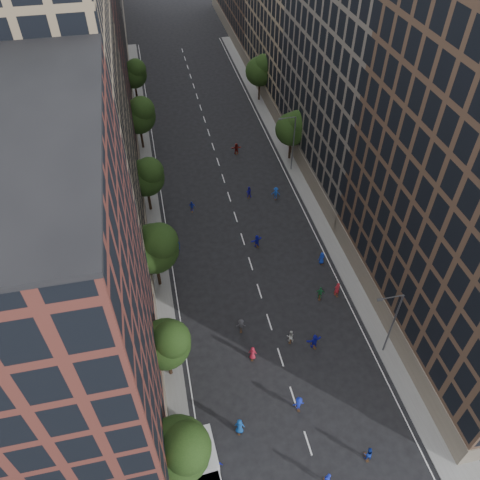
{
  "coord_description": "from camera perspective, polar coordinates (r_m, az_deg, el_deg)",
  "views": [
    {
      "loc": [
        -9.65,
        -11.36,
        41.92
      ],
      "look_at": [
        -0.83,
        29.35,
        2.0
      ],
      "focal_mm": 35.0,
      "sensor_mm": 36.0,
      "label": 1
    }
  ],
  "objects": [
    {
      "name": "ground",
      "position": [
        67.0,
        -1.24,
        5.03
      ],
      "size": [
        240.0,
        240.0,
        0.0
      ],
      "primitive_type": "plane",
      "color": "black",
      "rests_on": "ground"
    },
    {
      "name": "sidewalk_left",
      "position": [
        72.26,
        -11.89,
        7.35
      ],
      "size": [
        4.0,
        105.0,
        0.15
      ],
      "primitive_type": "cube",
      "color": "slate",
      "rests_on": "ground"
    },
    {
      "name": "sidewalk_right",
      "position": [
        75.4,
        6.72,
        9.74
      ],
      "size": [
        4.0,
        105.0,
        0.15
      ],
      "primitive_type": "cube",
      "color": "slate",
      "rests_on": "ground"
    },
    {
      "name": "bldg_left_a",
      "position": [
        36.22,
        -22.82,
        -9.03
      ],
      "size": [
        14.0,
        22.0,
        30.0
      ],
      "primitive_type": "cube",
      "color": "#592822",
      "rests_on": "ground"
    },
    {
      "name": "bldg_left_b",
      "position": [
        53.46,
        -21.34,
        12.95
      ],
      "size": [
        14.0,
        26.0,
        34.0
      ],
      "primitive_type": "cube",
      "color": "#907B5E",
      "rests_on": "ground"
    },
    {
      "name": "bldg_left_c",
      "position": [
        75.35,
        -19.62,
        19.67
      ],
      "size": [
        14.0,
        20.0,
        28.0
      ],
      "primitive_type": "cube",
      "color": "#592822",
      "rests_on": "ground"
    },
    {
      "name": "bldg_right_b",
      "position": [
        67.32,
        14.93,
        20.23
      ],
      "size": [
        14.0,
        28.0,
        33.0
      ],
      "primitive_type": "cube",
      "color": "#635B52",
      "rests_on": "ground"
    },
    {
      "name": "tree_left_0",
      "position": [
        39.07,
        -7.32,
        -23.99
      ],
      "size": [
        5.2,
        5.2,
        8.83
      ],
      "color": "black",
      "rests_on": "ground"
    },
    {
      "name": "tree_left_1",
      "position": [
        44.28,
        -8.88,
        -12.27
      ],
      "size": [
        4.8,
        4.8,
        8.21
      ],
      "color": "black",
      "rests_on": "ground"
    },
    {
      "name": "tree_left_2",
      "position": [
        51.48,
        -10.28,
        -0.81
      ],
      "size": [
        5.6,
        5.6,
        9.45
      ],
      "color": "black",
      "rests_on": "ground"
    },
    {
      "name": "tree_left_3",
      "position": [
        62.68,
        -11.31,
        7.67
      ],
      "size": [
        5.0,
        5.0,
        8.58
      ],
      "color": "black",
      "rests_on": "ground"
    },
    {
      "name": "tree_left_4",
      "position": [
        76.17,
        -12.19,
        14.74
      ],
      "size": [
        5.4,
        5.4,
        9.08
      ],
      "color": "black",
      "rests_on": "ground"
    },
    {
      "name": "tree_left_5",
      "position": [
        90.78,
        -12.79,
        19.23
      ],
      "size": [
        4.8,
        4.8,
        8.33
      ],
      "color": "black",
      "rests_on": "ground"
    },
    {
      "name": "tree_right_a",
      "position": [
        72.57,
        6.52,
        13.48
      ],
      "size": [
        5.0,
        5.0,
        8.39
      ],
      "color": "black",
      "rests_on": "ground"
    },
    {
      "name": "tree_right_b",
      "position": [
        89.5,
        2.58,
        20.04
      ],
      "size": [
        5.2,
        5.2,
        8.83
      ],
      "color": "black",
      "rests_on": "ground"
    },
    {
      "name": "streetlamp_near",
      "position": [
        47.93,
        18.0,
        -9.37
      ],
      "size": [
        2.64,
        0.22,
        9.06
      ],
      "color": "#595B60",
      "rests_on": "ground"
    },
    {
      "name": "streetlamp_far",
      "position": [
        70.2,
        6.37,
        11.93
      ],
      "size": [
        2.64,
        0.22,
        9.06
      ],
      "color": "#595B60",
      "rests_on": "ground"
    },
    {
      "name": "cargo_van",
      "position": [
        43.56,
        -4.41,
        -25.1
      ],
      "size": [
        2.56,
        5.01,
        2.6
      ],
      "rotation": [
        0.0,
        0.0,
        0.06
      ],
      "color": "silver",
      "rests_on": "ground"
    },
    {
      "name": "skater_0",
      "position": [
        44.99,
        -0.06,
        -21.76
      ],
      "size": [
        1.09,
        0.89,
        1.93
      ],
      "primitive_type": "imported",
      "rotation": [
        0.0,
        0.0,
        2.8
      ],
      "color": "#124393",
      "rests_on": "ground"
    },
    {
      "name": "skater_1",
      "position": [
        44.03,
        10.61,
        -26.71
      ],
      "size": [
        0.7,
        0.51,
        1.77
      ],
      "primitive_type": "imported",
      "rotation": [
        0.0,
        0.0,
        3.28
      ],
      "color": "#1726BB",
      "rests_on": "ground"
    },
    {
      "name": "skater_2",
      "position": [
        45.54,
        15.33,
        -23.82
      ],
      "size": [
        0.88,
        0.72,
        1.68
      ],
      "primitive_type": "imported",
      "rotation": [
        0.0,
        0.0,
        3.03
      ],
      "color": "#132D9A",
      "rests_on": "ground"
    },
    {
      "name": "skater_3",
      "position": [
        46.38,
        7.14,
        -19.19
      ],
      "size": [
        1.1,
        0.65,
        1.69
      ],
      "primitive_type": "imported",
      "rotation": [
        0.0,
        0.0,
        3.12
      ],
      "color": "#1425A9",
      "rests_on": "ground"
    },
    {
      "name": "skater_4",
      "position": [
        43.97,
        -2.76,
        -25.7
      ],
      "size": [
        0.97,
        0.6,
        1.55
      ],
      "primitive_type": "imported",
      "rotation": [
        0.0,
        0.0,
        2.87
      ],
      "color": "#141AAA",
      "rests_on": "ground"
    },
    {
      "name": "skater_5",
      "position": [
        50.05,
        9.06,
        -12.09
      ],
      "size": [
        1.75,
        0.76,
        1.82
      ],
      "primitive_type": "imported",
      "rotation": [
        0.0,
        0.0,
        3.28
      ],
      "color": "#121496",
      "rests_on": "ground"
    },
    {
      "name": "skater_6",
      "position": [
        48.75,
        1.54,
        -13.64
      ],
      "size": [
        0.97,
        0.79,
        1.72
      ],
      "primitive_type": "imported",
      "rotation": [
        0.0,
        0.0,
        2.8
      ],
      "color": "#A81C2F",
      "rests_on": "ground"
    },
    {
      "name": "skater_7",
      "position": [
        54.74,
        11.74,
        -5.91
      ],
      "size": [
        0.76,
        0.55,
        1.94
      ],
      "primitive_type": "imported",
      "rotation": [
        0.0,
        0.0,
        3.27
      ],
      "color": "#AD1C27",
      "rests_on": "ground"
    },
    {
      "name": "skater_8",
      "position": [
        50.21,
        6.15,
        -11.6
      ],
      "size": [
        0.93,
        0.81,
        1.61
      ],
      "primitive_type": "imported",
      "rotation": [
        0.0,
        0.0,
        2.84
      ],
      "color": "#B7B8B3",
      "rests_on": "ground"
    },
    {
      "name": "skater_9",
      "position": [
        50.7,
        0.12,
        -10.37
      ],
      "size": [
        1.16,
        0.8,
        1.65
      ],
      "primitive_type": "imported",
      "rotation": [
        0.0,
        0.0,
        2.95
      ],
      "color": "#38383C",
      "rests_on": "ground"
    },
    {
      "name": "skater_10",
      "position": [
        54.15,
        9.75,
        -6.41
      ],
      "size": [
        1.1,
        0.78,
        1.74
      ],
      "primitive_type": "imported",
      "rotation": [
        0.0,
        0.0,
        2.75
      ],
      "color": "#216E3B",
      "rests_on": "ground"
    },
    {
      "name": "skater_11",
      "position": [
        59.24,
        2.07,
        -0.14
      ],
      "size": [
        1.67,
        0.98,
        1.72
      ],
      "primitive_type": "imported",
      "rotation": [
        0.0,
        0.0,
        3.46
      ],
      "color": "#1619B4",
      "rests_on": "ground"
    },
    {
      "name": "skater_12",
      "position": [
        57.94,
        9.93,
        -2.2
      ],
      "size": [
        0.92,
        0.69,
        1.71
      ],
      "primitive_type": "imported",
      "rotation": [
        0.0,
        0.0,
        3.34
      ],
      "color": "#1431A8",
      "rests_on": "ground"
    },
    {
      "name": "skater_13",
      "position": [
        59.33,
        -7.62,
        -0.52
      ],
      "size": [
        0.72,
        0.59,
        1.69
      ],
      "primitive_type": "imported",
      "rotation": [
        0.0,
        0.0,
        2.79
      ],
      "color": "#152BAD",
      "rests_on": "ground"
    },
    {
      "name": "skater_14",
      "position": [
        66.8,
        1.07,
        5.85
      ],
      "size": [
        0.98,
        0.85,
        1.73
      ],
      "primitive_type": "imported",
      "rotation": [
        0.0,
        0.0,
        2.87
      ],
      "color": "#1914A7",
      "rests_on": "ground"
    },
    {
      "name": "skater_15",
      "position": [
        66.7,
        4.38,
        5.7
      ],
      "size": [
        1.33,
        0.98,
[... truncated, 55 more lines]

